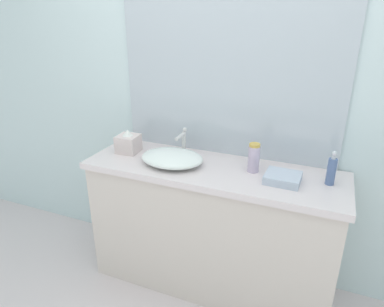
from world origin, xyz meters
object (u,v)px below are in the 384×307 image
(tissue_box, at_px, (128,143))
(sink_basin, at_px, (172,158))
(soap_dispenser, at_px, (332,170))
(lotion_bottle, at_px, (254,158))
(folded_hand_towel, at_px, (283,178))

(tissue_box, bearing_deg, sink_basin, -11.11)
(soap_dispenser, xyz_separation_m, lotion_bottle, (-0.42, 0.00, 0.00))
(lotion_bottle, bearing_deg, soap_dispenser, -0.44)
(lotion_bottle, bearing_deg, tissue_box, -178.72)
(soap_dispenser, distance_m, tissue_box, 1.26)
(soap_dispenser, bearing_deg, folded_hand_towel, -164.10)
(soap_dispenser, height_order, lotion_bottle, soap_dispenser)
(tissue_box, xyz_separation_m, folded_hand_towel, (1.02, -0.05, -0.04))
(tissue_box, bearing_deg, lotion_bottle, 1.28)
(lotion_bottle, relative_size, folded_hand_towel, 0.91)
(soap_dispenser, xyz_separation_m, tissue_box, (-1.26, -0.02, -0.02))
(sink_basin, xyz_separation_m, tissue_box, (-0.35, 0.07, 0.03))
(tissue_box, bearing_deg, folded_hand_towel, -2.96)
(sink_basin, distance_m, soap_dispenser, 0.91)
(sink_basin, relative_size, tissue_box, 2.50)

